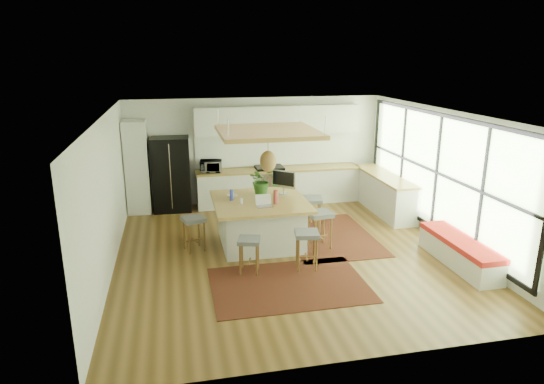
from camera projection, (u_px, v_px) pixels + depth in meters
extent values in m
plane|color=#503817|center=(287.00, 252.00, 9.27)|extent=(7.00, 7.00, 0.00)
plane|color=white|center=(289.00, 114.00, 8.51)|extent=(7.00, 7.00, 0.00)
plane|color=silver|center=(255.00, 151.00, 12.18)|extent=(6.50, 0.00, 6.50)
plane|color=silver|center=(358.00, 263.00, 5.60)|extent=(6.50, 0.00, 6.50)
plane|color=silver|center=(107.00, 196.00, 8.24)|extent=(0.00, 7.00, 7.00)
plane|color=silver|center=(444.00, 177.00, 9.54)|extent=(0.00, 7.00, 7.00)
cube|color=beige|center=(137.00, 167.00, 11.35)|extent=(0.55, 0.60, 2.25)
cube|color=beige|center=(279.00, 187.00, 12.24)|extent=(4.20, 0.60, 0.88)
cube|color=olive|center=(279.00, 169.00, 12.11)|extent=(4.24, 0.64, 0.05)
cube|color=white|center=(276.00, 150.00, 12.27)|extent=(4.20, 0.02, 0.80)
cube|color=beige|center=(278.00, 120.00, 11.90)|extent=(4.20, 0.34, 0.70)
cube|color=beige|center=(384.00, 194.00, 11.61)|extent=(0.60, 2.50, 0.88)
cube|color=olive|center=(385.00, 176.00, 11.48)|extent=(0.64, 2.54, 0.05)
cube|color=black|center=(289.00, 285.00, 7.94)|extent=(2.60, 1.80, 0.01)
cube|color=black|center=(329.00, 236.00, 10.07)|extent=(1.80, 2.60, 0.01)
imported|color=#A5A5AA|center=(211.00, 165.00, 11.70)|extent=(0.56, 0.35, 0.36)
imported|color=#1E4C19|center=(261.00, 183.00, 9.82)|extent=(0.76, 0.78, 0.46)
imported|color=silver|center=(232.00, 196.00, 9.63)|extent=(0.25, 0.25, 0.05)
cylinder|color=blue|center=(232.00, 196.00, 9.39)|extent=(0.07, 0.07, 0.19)
cylinder|color=silver|center=(241.00, 199.00, 9.19)|extent=(0.07, 0.07, 0.19)
cylinder|color=#AB393E|center=(275.00, 199.00, 9.17)|extent=(0.07, 0.07, 0.19)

